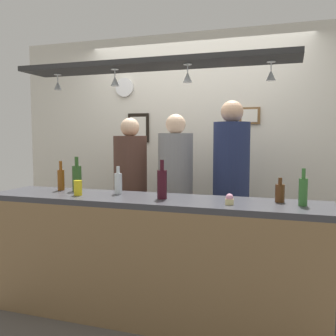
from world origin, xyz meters
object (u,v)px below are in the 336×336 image
object	(u,v)px
person_left_brown_shirt	(130,182)
bottle_beer_amber_tall	(61,179)
bottle_beer_green_import	(303,191)
bottle_champagne_green	(77,177)
picture_frame_upper_small	(250,116)
drink_can	(78,188)
person_middle_grey_shirt	(176,182)
bottle_beer_brown_stubby	(280,192)
bottle_soda_clear	(118,183)
person_right_navy_shirt	(231,176)
wall_clock	(125,87)
picture_frame_caricature	(138,128)
cupcake	(229,200)
bottle_wine_dark_red	(162,183)

from	to	relation	value
person_left_brown_shirt	bottle_beer_amber_tall	distance (m)	0.77
bottle_beer_green_import	bottle_champagne_green	xyz separation A→B (m)	(-1.86, 0.12, 0.01)
picture_frame_upper_small	drink_can	bearing A→B (deg)	-129.04
person_middle_grey_shirt	drink_can	size ratio (longest dim) A/B	13.62
bottle_beer_brown_stubby	bottle_soda_clear	size ratio (longest dim) A/B	0.78
person_right_navy_shirt	drink_can	distance (m)	1.41
bottle_beer_amber_tall	wall_clock	xyz separation A→B (m)	(0.04, 1.27, 0.95)
bottle_beer_brown_stubby	bottle_champagne_green	bearing A→B (deg)	179.31
person_middle_grey_shirt	wall_clock	world-z (taller)	wall_clock
drink_can	picture_frame_upper_small	bearing A→B (deg)	50.96
person_right_navy_shirt	picture_frame_caricature	size ratio (longest dim) A/B	5.23
drink_can	bottle_beer_brown_stubby	bearing A→B (deg)	6.93
bottle_soda_clear	wall_clock	size ratio (longest dim) A/B	1.05
bottle_beer_brown_stubby	cupcake	size ratio (longest dim) A/B	2.31
person_left_brown_shirt	person_middle_grey_shirt	size ratio (longest dim) A/B	0.98
bottle_beer_amber_tall	wall_clock	distance (m)	1.59
picture_frame_upper_small	person_left_brown_shirt	bearing A→B (deg)	-151.65
drink_can	person_left_brown_shirt	bearing A→B (deg)	85.11
bottle_beer_green_import	person_right_navy_shirt	bearing A→B (deg)	127.96
person_middle_grey_shirt	bottle_champagne_green	bearing A→B (deg)	-136.45
drink_can	person_middle_grey_shirt	bearing A→B (deg)	57.39
picture_frame_caricature	bottle_soda_clear	bearing A→B (deg)	-74.56
picture_frame_upper_small	picture_frame_caricature	size ratio (longest dim) A/B	0.65
person_middle_grey_shirt	person_right_navy_shirt	bearing A→B (deg)	0.00
bottle_beer_green_import	picture_frame_caricature	bearing A→B (deg)	142.33
cupcake	picture_frame_upper_small	xyz separation A→B (m)	(-0.03, 1.50, 0.66)
bottle_wine_dark_red	bottle_beer_amber_tall	size ratio (longest dim) A/B	1.15
picture_frame_upper_small	bottle_beer_amber_tall	bearing A→B (deg)	-139.49
picture_frame_upper_small	wall_clock	size ratio (longest dim) A/B	1.00
bottle_champagne_green	picture_frame_upper_small	distance (m)	1.94
bottle_wine_dark_red	cupcake	bearing A→B (deg)	-8.62
bottle_beer_brown_stubby	bottle_beer_green_import	world-z (taller)	bottle_beer_green_import
bottle_beer_green_import	bottle_wine_dark_red	bearing A→B (deg)	-178.23
bottle_beer_amber_tall	person_left_brown_shirt	bearing A→B (deg)	61.10
person_middle_grey_shirt	picture_frame_caricature	world-z (taller)	picture_frame_caricature
bottle_wine_dark_red	bottle_soda_clear	bearing A→B (deg)	164.22
bottle_beer_brown_stubby	picture_frame_upper_small	world-z (taller)	picture_frame_upper_small
bottle_beer_brown_stubby	drink_can	distance (m)	1.57
bottle_beer_brown_stubby	bottle_soda_clear	world-z (taller)	bottle_soda_clear
person_left_brown_shirt	picture_frame_caricature	bearing A→B (deg)	104.86
person_middle_grey_shirt	bottle_champagne_green	size ratio (longest dim) A/B	5.54
person_right_navy_shirt	drink_can	xyz separation A→B (m)	(-1.11, -0.87, -0.05)
drink_can	wall_clock	bearing A→B (deg)	99.90
person_right_navy_shirt	bottle_beer_brown_stubby	size ratio (longest dim) A/B	9.87
drink_can	picture_frame_upper_small	xyz separation A→B (m)	(1.20, 1.48, 0.63)
picture_frame_upper_small	bottle_soda_clear	bearing A→B (deg)	-125.44
bottle_soda_clear	drink_can	bearing A→B (deg)	-146.95
picture_frame_caricature	wall_clock	distance (m)	0.51
bottle_beer_green_import	bottle_champagne_green	size ratio (longest dim) A/B	0.87
bottle_champagne_green	cupcake	distance (m)	1.39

